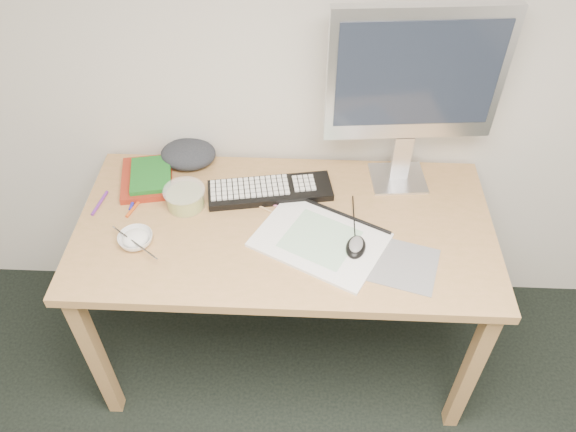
% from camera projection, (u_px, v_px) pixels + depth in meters
% --- Properties ---
extents(desk, '(1.40, 0.70, 0.75)m').
position_uv_depth(desk, '(285.00, 241.00, 1.94)').
color(desk, tan).
rests_on(desk, ground).
extents(mousepad, '(0.27, 0.25, 0.00)m').
position_uv_depth(mousepad, '(401.00, 264.00, 1.76)').
color(mousepad, gray).
rests_on(mousepad, desk).
extents(sketchpad, '(0.49, 0.44, 0.01)m').
position_uv_depth(sketchpad, '(320.00, 240.00, 1.82)').
color(sketchpad, white).
rests_on(sketchpad, desk).
extents(keyboard, '(0.45, 0.21, 0.03)m').
position_uv_depth(keyboard, '(270.00, 191.00, 1.99)').
color(keyboard, black).
rests_on(keyboard, desk).
extents(monitor, '(0.56, 0.19, 0.65)m').
position_uv_depth(monitor, '(415.00, 81.00, 1.76)').
color(monitor, silver).
rests_on(monitor, desk).
extents(mouse, '(0.08, 0.11, 0.03)m').
position_uv_depth(mouse, '(356.00, 245.00, 1.78)').
color(mouse, black).
rests_on(mouse, sketchpad).
extents(rice_bowl, '(0.14, 0.14, 0.03)m').
position_uv_depth(rice_bowl, '(136.00, 239.00, 1.81)').
color(rice_bowl, white).
rests_on(rice_bowl, desk).
extents(chopsticks, '(0.17, 0.14, 0.02)m').
position_uv_depth(chopsticks, '(135.00, 242.00, 1.77)').
color(chopsticks, '#BDBDBF').
rests_on(chopsticks, rice_bowl).
extents(fruit_tub, '(0.16, 0.16, 0.07)m').
position_uv_depth(fruit_tub, '(185.00, 198.00, 1.93)').
color(fruit_tub, '#ECCA53').
rests_on(fruit_tub, desk).
extents(book_red, '(0.22, 0.27, 0.02)m').
position_uv_depth(book_red, '(147.00, 178.00, 2.03)').
color(book_red, maroon).
rests_on(book_red, desk).
extents(book_green, '(0.18, 0.22, 0.02)m').
position_uv_depth(book_green, '(151.00, 175.00, 2.02)').
color(book_green, '#18621D').
rests_on(book_green, book_red).
extents(cloth_lump, '(0.19, 0.16, 0.07)m').
position_uv_depth(cloth_lump, '(188.00, 154.00, 2.10)').
color(cloth_lump, '#2A2E33').
rests_on(cloth_lump, desk).
extents(pencil_pink, '(0.18, 0.09, 0.01)m').
position_uv_depth(pencil_pink, '(291.00, 211.00, 1.92)').
color(pencil_pink, pink).
rests_on(pencil_pink, desk).
extents(pencil_tan, '(0.17, 0.11, 0.01)m').
position_uv_depth(pencil_tan, '(281.00, 217.00, 1.90)').
color(pencil_tan, tan).
rests_on(pencil_tan, desk).
extents(pencil_black, '(0.16, 0.06, 0.01)m').
position_uv_depth(pencil_black, '(300.00, 213.00, 1.92)').
color(pencil_black, black).
rests_on(pencil_black, desk).
extents(marker_blue, '(0.01, 0.12, 0.01)m').
position_uv_depth(marker_blue, '(135.00, 198.00, 1.97)').
color(marker_blue, '#2021AD').
rests_on(marker_blue, desk).
extents(marker_orange, '(0.05, 0.11, 0.01)m').
position_uv_depth(marker_orange, '(136.00, 206.00, 1.94)').
color(marker_orange, '#CD4E18').
rests_on(marker_orange, desk).
extents(marker_purple, '(0.03, 0.12, 0.01)m').
position_uv_depth(marker_purple, '(100.00, 203.00, 1.95)').
color(marker_purple, '#64268D').
rests_on(marker_purple, desk).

